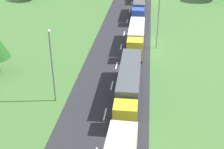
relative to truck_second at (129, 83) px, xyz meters
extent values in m
cube|color=#2B2B30|center=(-2.42, -6.16, -2.13)|extent=(10.00, 140.00, 0.06)
cube|color=white|center=(-2.42, -3.78, -2.10)|extent=(0.16, 2.40, 0.01)
cube|color=white|center=(-2.42, 2.81, -2.10)|extent=(0.16, 2.40, 0.01)
cube|color=white|center=(-2.42, 8.90, -2.10)|extent=(0.16, 2.40, 0.01)
cube|color=white|center=(-2.42, 16.27, -2.10)|extent=(0.16, 2.40, 0.01)
cube|color=white|center=(-2.42, 23.03, -2.10)|extent=(0.16, 2.40, 0.01)
cube|color=white|center=(-2.42, 30.76, -2.10)|extent=(0.16, 2.40, 0.01)
cube|color=white|center=(-2.42, 38.69, -2.10)|extent=(0.16, 2.40, 0.01)
cube|color=white|center=(-2.42, 46.22, -2.10)|extent=(0.16, 2.40, 0.01)
cube|color=yellow|center=(0.04, -6.29, -0.30)|extent=(2.46, 2.22, 2.60)
cube|color=black|center=(0.05, -7.33, 0.17)|extent=(2.10, 0.11, 1.15)
cube|color=#4C5156|center=(-0.01, 1.01, 0.13)|extent=(2.58, 11.71, 2.87)
cube|color=black|center=(-0.01, 1.01, -1.50)|extent=(0.98, 11.12, 0.24)
cylinder|color=black|center=(1.10, -6.83, -1.60)|extent=(0.36, 1.00, 1.00)
cylinder|color=black|center=(-1.00, -6.85, -1.60)|extent=(0.36, 1.00, 1.00)
cylinder|color=black|center=(1.02, 4.53, -1.60)|extent=(0.36, 1.00, 1.00)
cylinder|color=black|center=(-1.08, 4.52, -1.60)|extent=(0.36, 1.00, 1.00)
cylinder|color=black|center=(1.01, 5.93, -1.60)|extent=(0.36, 1.00, 1.00)
cylinder|color=black|center=(-1.09, 5.92, -1.60)|extent=(0.36, 1.00, 1.00)
cube|color=yellow|center=(0.15, 10.88, -0.12)|extent=(2.45, 2.38, 2.97)
cube|color=black|center=(0.15, 9.75, 0.42)|extent=(2.10, 0.11, 1.31)
cube|color=white|center=(0.12, 17.24, 0.11)|extent=(2.54, 9.68, 2.83)
cube|color=black|center=(0.12, 17.24, -1.50)|extent=(0.94, 9.19, 0.24)
cylinder|color=black|center=(1.20, 10.29, -1.60)|extent=(0.35, 1.00, 1.00)
cylinder|color=black|center=(-0.90, 10.28, -1.60)|extent=(0.35, 1.00, 1.00)
cylinder|color=black|center=(1.16, 20.15, -1.60)|extent=(0.35, 1.00, 1.00)
cylinder|color=black|center=(-0.94, 20.14, -1.60)|extent=(0.35, 1.00, 1.00)
cylinder|color=black|center=(1.15, 21.31, -1.60)|extent=(0.35, 1.00, 1.00)
cylinder|color=black|center=(-0.95, 21.30, -1.60)|extent=(0.35, 1.00, 1.00)
cube|color=blue|center=(-0.07, 28.46, -0.17)|extent=(2.45, 2.80, 2.87)
cube|color=black|center=(-0.07, 27.13, 0.35)|extent=(2.10, 0.11, 1.26)
cube|color=#4C5156|center=(-0.11, 35.16, 0.17)|extent=(2.55, 9.91, 2.94)
cube|color=black|center=(-0.11, 35.16, -1.50)|extent=(0.95, 9.41, 0.24)
cylinder|color=black|center=(0.98, 27.77, -1.60)|extent=(0.36, 1.00, 1.00)
cylinder|color=black|center=(-1.12, 27.76, -1.60)|extent=(0.36, 1.00, 1.00)
cylinder|color=black|center=(0.93, 38.13, -1.60)|extent=(0.36, 1.00, 1.00)
cylinder|color=black|center=(-1.17, 38.12, -1.60)|extent=(0.36, 1.00, 1.00)
cylinder|color=black|center=(0.92, 39.32, -1.60)|extent=(0.36, 1.00, 1.00)
cylinder|color=black|center=(-1.18, 39.31, -1.60)|extent=(0.36, 1.00, 1.00)
cylinder|color=black|center=(0.85, 44.74, -1.60)|extent=(0.36, 1.00, 1.00)
cylinder|color=black|center=(-1.25, 44.76, -1.60)|extent=(0.36, 1.00, 1.00)
cylinder|color=slate|center=(-8.79, -1.57, 2.23)|extent=(0.18, 0.18, 8.79)
sphere|color=silver|center=(-8.79, -1.57, 6.75)|extent=(0.36, 0.36, 0.36)
cylinder|color=slate|center=(3.57, 16.63, 2.17)|extent=(0.18, 0.18, 8.66)
camera|label=1|loc=(1.69, -31.94, 17.83)|focal=48.81mm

